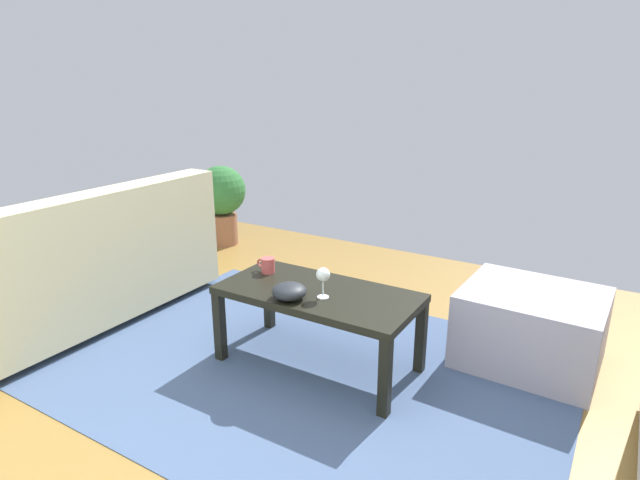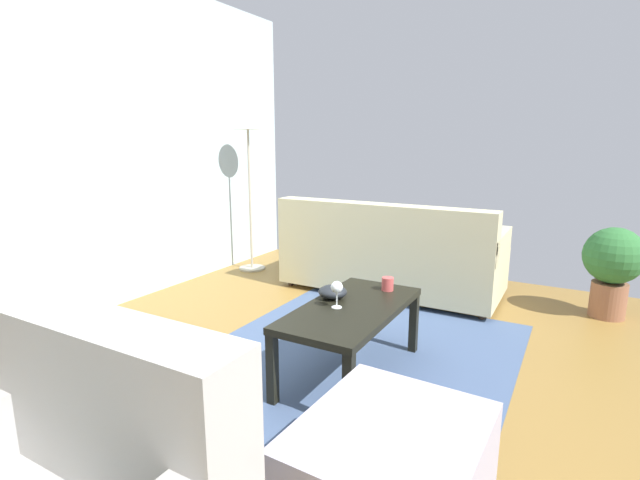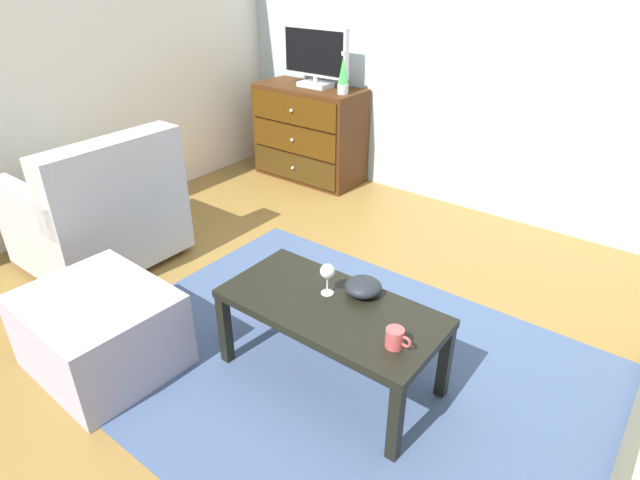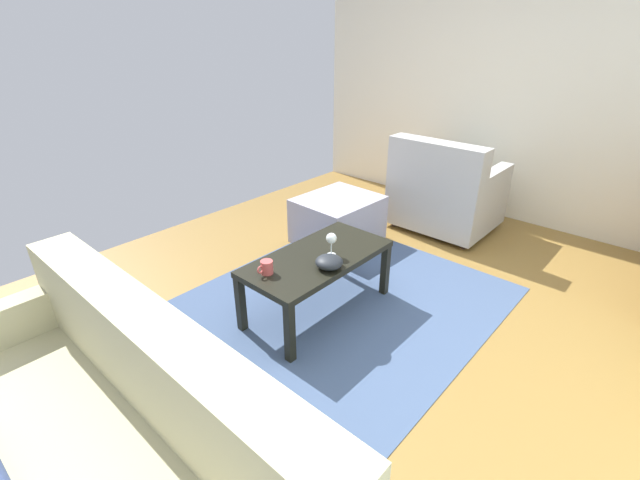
{
  "view_description": "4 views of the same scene",
  "coord_description": "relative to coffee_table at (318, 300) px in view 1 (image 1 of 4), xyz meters",
  "views": [
    {
      "loc": [
        -1.13,
        1.86,
        1.49
      ],
      "look_at": [
        0.15,
        -0.25,
        0.71
      ],
      "focal_mm": 29.53,
      "sensor_mm": 36.0,
      "label": 1
    },
    {
      "loc": [
        -2.16,
        -1.38,
        1.37
      ],
      "look_at": [
        0.07,
        -0.12,
        0.82
      ],
      "focal_mm": 26.21,
      "sensor_mm": 36.0,
      "label": 2
    },
    {
      "loc": [
        1.31,
        -1.84,
        1.83
      ],
      "look_at": [
        -0.06,
        -0.05,
        0.59
      ],
      "focal_mm": 29.31,
      "sensor_mm": 36.0,
      "label": 3
    },
    {
      "loc": [
        2.02,
        1.41,
        1.78
      ],
      "look_at": [
        0.31,
        -0.13,
        0.64
      ],
      "focal_mm": 24.25,
      "sensor_mm": 36.0,
      "label": 4
    }
  ],
  "objects": [
    {
      "name": "ground_plane",
      "position": [
        -0.17,
        0.27,
        -0.4
      ],
      "size": [
        5.34,
        4.57,
        0.05
      ],
      "primitive_type": "cube",
      "color": "olive"
    },
    {
      "name": "area_rug",
      "position": [
        0.03,
        0.07,
        -0.37
      ],
      "size": [
        2.6,
        1.9,
        0.01
      ],
      "primitive_type": "cube",
      "color": "#3E5173",
      "rests_on": "ground_plane"
    },
    {
      "name": "coffee_table",
      "position": [
        0.0,
        0.0,
        0.0
      ],
      "size": [
        1.03,
        0.51,
        0.43
      ],
      "color": "black",
      "rests_on": "ground_plane"
    },
    {
      "name": "wine_glass",
      "position": [
        -0.07,
        0.06,
        0.17
      ],
      "size": [
        0.07,
        0.07,
        0.16
      ],
      "color": "silver",
      "rests_on": "coffee_table"
    },
    {
      "name": "mug",
      "position": [
        0.38,
        -0.08,
        0.1
      ],
      "size": [
        0.11,
        0.08,
        0.08
      ],
      "color": "#BA4A48",
      "rests_on": "coffee_table"
    },
    {
      "name": "bowl_decorative",
      "position": [
        0.07,
        0.16,
        0.09
      ],
      "size": [
        0.17,
        0.17,
        0.08
      ],
      "primitive_type": "ellipsoid",
      "color": "black",
      "rests_on": "coffee_table"
    },
    {
      "name": "couch_large",
      "position": [
        1.59,
        0.38,
        -0.04
      ],
      "size": [
        0.85,
        1.94,
        0.85
      ],
      "color": "#332319",
      "rests_on": "ground_plane"
    },
    {
      "name": "ottoman",
      "position": [
        -0.95,
        -0.61,
        -0.17
      ],
      "size": [
        0.72,
        0.63,
        0.41
      ],
      "primitive_type": "cube",
      "rotation": [
        0.0,
        0.0,
        -0.04
      ],
      "color": "#9F99AA",
      "rests_on": "ground_plane"
    },
    {
      "name": "potted_plant",
      "position": [
        1.85,
        -1.36,
        0.06
      ],
      "size": [
        0.44,
        0.44,
        0.72
      ],
      "color": "brown",
      "rests_on": "ground_plane"
    }
  ]
}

